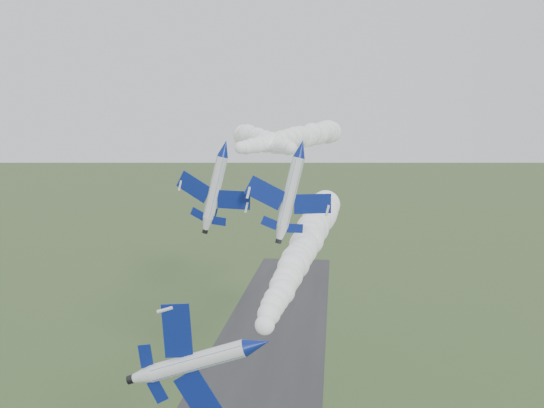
{
  "coord_description": "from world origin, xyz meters",
  "views": [
    {
      "loc": [
        13.64,
        -56.68,
        44.9
      ],
      "look_at": [
        5.7,
        19.25,
        36.23
      ],
      "focal_mm": 40.0,
      "sensor_mm": 36.0,
      "label": 1
    }
  ],
  "objects": [
    {
      "name": "jet_pair_left",
      "position": [
        -1.03,
        22.61,
        43.22
      ],
      "size": [
        10.74,
        12.98,
        3.98
      ],
      "rotation": [
        0.0,
        0.26,
        -0.25
      ],
      "color": "silver"
    },
    {
      "name": "jet_lead",
      "position": [
        7.57,
        -9.98,
        28.15
      ],
      "size": [
        4.02,
        12.44,
        9.85
      ],
      "rotation": [
        0.0,
        1.26,
        -0.0
      ],
      "color": "silver"
    },
    {
      "name": "smoke_trail_jet_pair_right",
      "position": [
        -0.22,
        56.02,
        44.05
      ],
      "size": [
        22.51,
        62.19,
        4.87
      ],
      "primitive_type": null,
      "rotation": [
        0.0,
        0.0,
        0.29
      ],
      "color": "white"
    },
    {
      "name": "smoke_trail_jet_pair_left",
      "position": [
        6.51,
        52.39,
        44.53
      ],
      "size": [
        17.7,
        53.94,
        4.62
      ],
      "primitive_type": null,
      "rotation": [
        0.0,
        0.0,
        -0.25
      ],
      "color": "white"
    },
    {
      "name": "jet_pair_right",
      "position": [
        9.23,
        21.88,
        43.2
      ],
      "size": [
        11.46,
        13.7,
        4.13
      ],
      "rotation": [
        0.0,
        0.24,
        0.29
      ],
      "color": "silver"
    },
    {
      "name": "smoke_trail_jet_lead",
      "position": [
        9.66,
        29.1,
        29.74
      ],
      "size": [
        5.91,
        72.87,
        5.77
      ],
      "primitive_type": null,
      "rotation": [
        0.0,
        0.0,
        -0.0
      ],
      "color": "white"
    }
  ]
}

